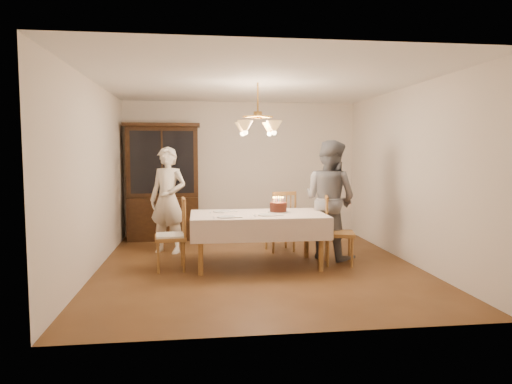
{
  "coord_description": "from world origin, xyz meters",
  "views": [
    {
      "loc": [
        -0.84,
        -6.41,
        1.63
      ],
      "look_at": [
        0.0,
        0.2,
        1.05
      ],
      "focal_mm": 32.0,
      "sensor_mm": 36.0,
      "label": 1
    }
  ],
  "objects": [
    {
      "name": "place_setting_near_left",
      "position": [
        -0.46,
        -0.35,
        0.77
      ],
      "size": [
        0.39,
        0.24,
        0.02
      ],
      "color": "white",
      "rests_on": "dining_table"
    },
    {
      "name": "chair_left_end",
      "position": [
        -1.22,
        -0.07,
        0.45
      ],
      "size": [
        0.46,
        0.48,
        1.0
      ],
      "color": "brown",
      "rests_on": "ground"
    },
    {
      "name": "dining_table",
      "position": [
        0.0,
        0.0,
        0.68
      ],
      "size": [
        1.9,
        1.1,
        0.76
      ],
      "color": "brown",
      "rests_on": "ground"
    },
    {
      "name": "chair_right_end",
      "position": [
        1.18,
        -0.06,
        0.44
      ],
      "size": [
        0.51,
        0.52,
        1.0
      ],
      "color": "brown",
      "rests_on": "ground"
    },
    {
      "name": "chandelier",
      "position": [
        -0.0,
        -0.0,
        1.98
      ],
      "size": [
        0.62,
        0.62,
        0.73
      ],
      "color": "#BF8C3F",
      "rests_on": "ground"
    },
    {
      "name": "chair_far_side",
      "position": [
        0.5,
        0.94,
        0.44
      ],
      "size": [
        0.52,
        0.5,
        1.0
      ],
      "color": "brown",
      "rests_on": "ground"
    },
    {
      "name": "adult_in_grey",
      "position": [
        1.17,
        0.37,
        0.91
      ],
      "size": [
        1.09,
        1.12,
        1.81
      ],
      "primitive_type": "imported",
      "rotation": [
        0.0,
        0.0,
        2.25
      ],
      "color": "slate",
      "rests_on": "ground"
    },
    {
      "name": "ground",
      "position": [
        0.0,
        0.0,
        0.0
      ],
      "size": [
        5.0,
        5.0,
        0.0
      ],
      "primitive_type": "plane",
      "color": "#502F17",
      "rests_on": "ground"
    },
    {
      "name": "place_setting_far_left",
      "position": [
        -0.49,
        0.23,
        0.77
      ],
      "size": [
        0.41,
        0.26,
        0.02
      ],
      "color": "white",
      "rests_on": "dining_table"
    },
    {
      "name": "room_shell",
      "position": [
        0.0,
        0.0,
        1.58
      ],
      "size": [
        5.0,
        5.0,
        5.0
      ],
      "color": "white",
      "rests_on": "ground"
    },
    {
      "name": "birthday_cake",
      "position": [
        0.31,
        0.07,
        0.83
      ],
      "size": [
        0.3,
        0.3,
        0.23
      ],
      "color": "white",
      "rests_on": "dining_table"
    },
    {
      "name": "elderly_woman",
      "position": [
        -1.33,
        1.04,
        0.86
      ],
      "size": [
        0.74,
        0.64,
        1.72
      ],
      "primitive_type": "imported",
      "rotation": [
        0.0,
        0.0,
        -0.45
      ],
      "color": "white",
      "rests_on": "ground"
    },
    {
      "name": "china_hutch",
      "position": [
        -1.49,
        2.25,
        1.04
      ],
      "size": [
        1.38,
        0.54,
        2.16
      ],
      "color": "black",
      "rests_on": "ground"
    },
    {
      "name": "place_setting_near_right",
      "position": [
        0.12,
        -0.22,
        0.77
      ],
      "size": [
        0.41,
        0.26,
        0.02
      ],
      "color": "white",
      "rests_on": "dining_table"
    }
  ]
}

